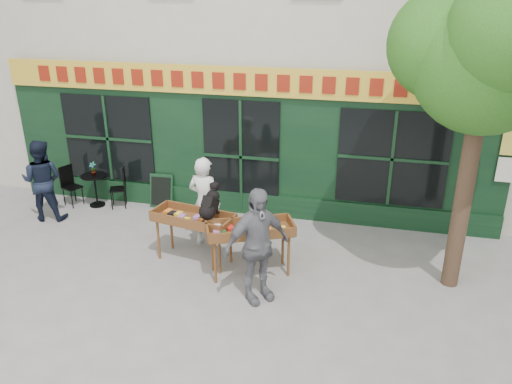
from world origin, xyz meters
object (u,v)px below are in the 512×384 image
Objects in this scene: man_right at (257,246)px; dog at (210,200)px; book_cart_center at (193,221)px; bistro_table at (95,184)px; man_left at (42,180)px; woman at (205,202)px; book_cart_right at (250,232)px.

dog is at bearing 96.32° from man_right.
bistro_table is (-3.15, 1.89, -0.28)m from book_cart_center.
man_left is at bearing 176.80° from dog.
dog is 1.43m from man_right.
man_right is 1.08× the size of man_left.
woman is 1.14× the size of book_cart_right.
book_cart_right is (1.13, -0.84, -0.10)m from woman.
book_cart_center is 3.98m from man_left.
dog is 0.33× the size of man_left.
dog is 0.87m from woman.
man_right is 2.58× the size of bistro_table.
book_cart_center is 2.65× the size of dog.
dog is 4.34m from man_left.
book_cart_center is 0.66m from woman.
bistro_table is (-4.28, 2.08, -0.28)m from book_cart_right.
man_right reaches higher than book_cart_right.
dog is at bearing -29.01° from bistro_table.
book_cart_center is 0.98× the size of book_cart_right.
book_cart_center is 1.14m from book_cart_right.
book_cart_right is at bearing -25.99° from bistro_table.
bistro_table is (-3.15, 1.24, -0.38)m from woman.
dog is 4.07m from bistro_table.
dog is 0.37× the size of book_cart_right.
woman is 3.86m from man_left.
dog is 0.31× the size of man_right.
book_cart_right is at bearing 67.83° from man_right.
man_right is (1.43, -1.59, 0.06)m from woman.
book_cart_center is at bearing 151.92° from man_left.
man_left reaches higher than book_cart_center.
man_left is at bearing 5.66° from woman.
man_left is (-3.85, 0.34, -0.01)m from woman.
man_right is at bearing -22.79° from book_cart_center.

